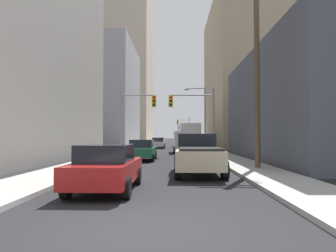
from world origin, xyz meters
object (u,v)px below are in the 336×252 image
at_px(cargo_van_white, 184,141).
at_px(sedan_red, 106,167).
at_px(sedan_silver, 158,143).
at_px(pickup_truck_beige, 198,154).
at_px(traffic_signal_far_right, 184,126).
at_px(traffic_signal_near_right, 194,110).
at_px(sedan_green, 142,150).
at_px(traffic_signal_near_left, 136,111).
at_px(sedan_maroon, 187,148).
at_px(sedan_black, 159,142).
at_px(city_bus, 188,135).

distance_m(cargo_van_white, sedan_red, 22.82).
relative_size(cargo_van_white, sedan_silver, 1.25).
xyz_separation_m(pickup_truck_beige, traffic_signal_far_right, (1.15, 55.51, 3.07)).
relative_size(sedan_silver, traffic_signal_far_right, 0.70).
bearing_deg(traffic_signal_far_right, traffic_signal_near_right, -90.70).
bearing_deg(sedan_red, sedan_green, 90.50).
height_order(cargo_van_white, traffic_signal_near_right, traffic_signal_near_right).
bearing_deg(sedan_silver, sedan_green, -90.16).
bearing_deg(traffic_signal_near_left, sedan_maroon, -4.69).
height_order(sedan_black, sedan_silver, same).
height_order(pickup_truck_beige, sedan_green, pickup_truck_beige).
distance_m(city_bus, sedan_silver, 4.43).
relative_size(sedan_green, traffic_signal_far_right, 0.71).
bearing_deg(traffic_signal_near_right, pickup_truck_beige, -92.87).
bearing_deg(cargo_van_white, city_bus, 85.34).
xyz_separation_m(pickup_truck_beige, sedan_black, (-3.53, 34.61, -0.16)).
xyz_separation_m(city_bus, traffic_signal_near_right, (-0.22, -17.15, 2.13)).
distance_m(city_bus, sedan_black, 6.59).
relative_size(sedan_red, sedan_silver, 1.01).
relative_size(city_bus, sedan_green, 2.74).
height_order(sedan_green, sedan_black, same).
distance_m(city_bus, traffic_signal_far_right, 25.78).
distance_m(sedan_maroon, sedan_silver, 17.29).
distance_m(sedan_green, traffic_signal_near_left, 5.84).
distance_m(pickup_truck_beige, cargo_van_white, 18.07).
xyz_separation_m(sedan_maroon, sedan_silver, (-3.41, 16.95, 0.00)).
bearing_deg(sedan_green, traffic_signal_near_right, 49.41).
height_order(cargo_van_white, sedan_silver, cargo_van_white).
distance_m(pickup_truck_beige, traffic_signal_near_right, 13.06).
bearing_deg(cargo_van_white, sedan_silver, 106.34).
relative_size(sedan_black, sedan_silver, 1.01).
relative_size(sedan_silver, traffic_signal_near_right, 0.70).
bearing_deg(sedan_silver, traffic_signal_near_left, -93.72).
bearing_deg(traffic_signal_far_right, cargo_van_white, -91.92).
bearing_deg(sedan_red, sedan_maroon, 78.70).
bearing_deg(sedan_green, sedan_maroon, 51.65).
bearing_deg(traffic_signal_near_left, traffic_signal_near_right, 0.01).
bearing_deg(city_bus, traffic_signal_near_left, -107.20).
relative_size(city_bus, sedan_maroon, 2.74).
bearing_deg(sedan_green, traffic_signal_far_right, 84.49).
relative_size(sedan_green, sedan_black, 1.00).
height_order(pickup_truck_beige, traffic_signal_near_left, traffic_signal_near_left).
relative_size(pickup_truck_beige, traffic_signal_near_right, 0.91).
bearing_deg(pickup_truck_beige, sedan_maroon, 89.86).
bearing_deg(sedan_silver, traffic_signal_near_right, -76.39).
distance_m(cargo_van_white, sedan_silver, 11.66).
bearing_deg(city_bus, pickup_truck_beige, -91.64).
relative_size(sedan_maroon, sedan_silver, 1.00).
bearing_deg(pickup_truck_beige, traffic_signal_near_right, 87.13).
xyz_separation_m(pickup_truck_beige, sedan_maroon, (0.03, 12.30, -0.16)).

